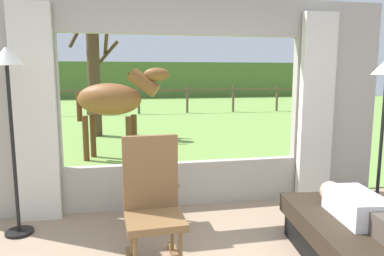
# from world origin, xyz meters

# --- Properties ---
(back_wall_with_window) EXTENTS (5.20, 0.12, 2.55)m
(back_wall_with_window) POSITION_xyz_m (0.00, 2.26, 1.25)
(back_wall_with_window) COLOR #ADA599
(back_wall_with_window) RESTS_ON ground_plane
(curtain_panel_left) EXTENTS (0.44, 0.10, 2.40)m
(curtain_panel_left) POSITION_xyz_m (-1.69, 2.12, 1.20)
(curtain_panel_left) COLOR silver
(curtain_panel_left) RESTS_ON ground_plane
(curtain_panel_right) EXTENTS (0.44, 0.10, 2.40)m
(curtain_panel_right) POSITION_xyz_m (1.69, 2.12, 1.20)
(curtain_panel_right) COLOR silver
(curtain_panel_right) RESTS_ON ground_plane
(outdoor_pasture_lawn) EXTENTS (36.00, 21.68, 0.02)m
(outdoor_pasture_lawn) POSITION_xyz_m (0.00, 13.16, 0.01)
(outdoor_pasture_lawn) COLOR #759E47
(outdoor_pasture_lawn) RESTS_ON ground_plane
(distant_hill_ridge) EXTENTS (36.00, 2.00, 2.40)m
(distant_hill_ridge) POSITION_xyz_m (0.00, 23.00, 1.20)
(distant_hill_ridge) COLOR #516E33
(distant_hill_ridge) RESTS_ON ground_plane
(recliner_sofa) EXTENTS (1.10, 1.80, 0.42)m
(recliner_sofa) POSITION_xyz_m (1.17, 0.38, 0.22)
(recliner_sofa) COLOR black
(recliner_sofa) RESTS_ON ground_plane
(reclining_person) EXTENTS (0.41, 1.44, 0.22)m
(reclining_person) POSITION_xyz_m (1.17, 0.33, 0.52)
(reclining_person) COLOR silver
(reclining_person) RESTS_ON recliner_sofa
(rocking_chair) EXTENTS (0.50, 0.70, 1.12)m
(rocking_chair) POSITION_xyz_m (-0.53, 0.90, 0.55)
(rocking_chair) COLOR brown
(rocking_chair) RESTS_ON ground_plane
(side_table) EXTENTS (0.44, 0.44, 0.52)m
(side_table) POSITION_xyz_m (-0.42, 1.67, 0.43)
(side_table) COLOR brown
(side_table) RESTS_ON ground_plane
(potted_plant) EXTENTS (0.22, 0.22, 0.32)m
(potted_plant) POSITION_xyz_m (-0.50, 1.73, 0.70)
(potted_plant) COLOR silver
(potted_plant) RESTS_ON side_table
(book_stack) EXTENTS (0.20, 0.14, 0.09)m
(book_stack) POSITION_xyz_m (-0.33, 1.61, 0.56)
(book_stack) COLOR #337247
(book_stack) RESTS_ON side_table
(floor_lamp_left) EXTENTS (0.32, 0.32, 1.91)m
(floor_lamp_left) POSITION_xyz_m (-1.84, 1.76, 1.54)
(floor_lamp_left) COLOR black
(floor_lamp_left) RESTS_ON ground_plane
(horse) EXTENTS (1.80, 0.97, 1.73)m
(horse) POSITION_xyz_m (-0.89, 4.80, 1.16)
(horse) COLOR brown
(horse) RESTS_ON outdoor_pasture_lawn
(pasture_tree) EXTENTS (1.27, 1.17, 3.25)m
(pasture_tree) POSITION_xyz_m (-1.40, 7.63, 1.65)
(pasture_tree) COLOR #4C3823
(pasture_tree) RESTS_ON outdoor_pasture_lawn
(pasture_fence_line) EXTENTS (16.10, 0.10, 1.10)m
(pasture_fence_line) POSITION_xyz_m (0.00, 12.64, 0.74)
(pasture_fence_line) COLOR brown
(pasture_fence_line) RESTS_ON outdoor_pasture_lawn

